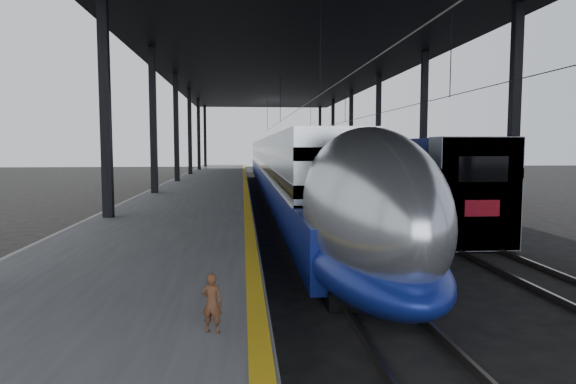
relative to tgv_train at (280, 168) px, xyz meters
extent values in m
plane|color=black|center=(-2.00, -25.24, -1.95)|extent=(160.00, 160.00, 0.00)
cube|color=#4C4C4F|center=(-5.50, -5.24, -1.45)|extent=(6.00, 80.00, 1.00)
cube|color=gold|center=(-2.70, -5.24, -0.95)|extent=(0.30, 80.00, 0.01)
cube|color=slate|center=(-0.72, -5.24, -1.87)|extent=(0.08, 80.00, 0.16)
cube|color=slate|center=(0.72, -5.24, -1.87)|extent=(0.08, 80.00, 0.16)
cube|color=slate|center=(4.28, -5.24, -1.87)|extent=(0.08, 80.00, 0.16)
cube|color=slate|center=(5.72, -5.24, -1.87)|extent=(0.08, 80.00, 0.16)
cube|color=black|center=(-7.80, -20.24, 2.55)|extent=(0.35, 0.35, 9.00)
cube|color=black|center=(7.60, -20.24, 2.55)|extent=(0.35, 0.35, 9.00)
cube|color=black|center=(-7.80, -10.24, 2.55)|extent=(0.35, 0.35, 9.00)
cube|color=black|center=(7.60, -10.24, 2.55)|extent=(0.35, 0.35, 9.00)
cube|color=black|center=(-7.80, -0.24, 2.55)|extent=(0.35, 0.35, 9.00)
cube|color=black|center=(7.60, -0.24, 2.55)|extent=(0.35, 0.35, 9.00)
cube|color=black|center=(-7.80, 9.76, 2.55)|extent=(0.35, 0.35, 9.00)
cube|color=black|center=(7.60, 9.76, 2.55)|extent=(0.35, 0.35, 9.00)
cube|color=black|center=(-7.80, 19.76, 2.55)|extent=(0.35, 0.35, 9.00)
cube|color=black|center=(7.60, 19.76, 2.55)|extent=(0.35, 0.35, 9.00)
cube|color=black|center=(-7.80, 29.76, 2.55)|extent=(0.35, 0.35, 9.00)
cube|color=black|center=(7.60, 29.76, 2.55)|extent=(0.35, 0.35, 9.00)
cube|color=black|center=(-0.10, -5.24, 7.30)|extent=(18.00, 75.00, 0.45)
cylinder|color=slate|center=(0.00, -5.24, 3.55)|extent=(0.03, 74.00, 0.03)
cylinder|color=slate|center=(5.00, -5.24, 3.55)|extent=(0.03, 74.00, 0.03)
cube|color=#ABADB2|center=(0.00, 4.02, 0.28)|extent=(2.82, 57.00, 3.89)
cube|color=navy|center=(0.00, 2.52, -0.93)|extent=(2.90, 62.00, 1.51)
cube|color=silver|center=(0.00, 4.02, -0.16)|extent=(2.92, 57.00, 0.10)
cube|color=black|center=(0.00, 4.02, 1.40)|extent=(2.86, 57.00, 0.41)
cube|color=black|center=(0.00, 4.02, 0.28)|extent=(2.86, 57.00, 0.41)
ellipsoid|color=#ABADB2|center=(0.00, -27.48, 0.14)|extent=(2.82, 8.40, 3.89)
ellipsoid|color=navy|center=(0.00, -27.48, -0.98)|extent=(2.90, 8.40, 1.65)
ellipsoid|color=black|center=(0.00, -30.08, 0.91)|extent=(1.46, 2.20, 0.87)
cube|color=black|center=(0.00, -27.48, -1.75)|extent=(2.14, 2.60, 0.40)
cube|color=black|center=(0.00, -5.48, -1.75)|extent=(2.14, 2.60, 0.40)
cube|color=navy|center=(5.00, -14.14, 0.04)|extent=(2.79, 18.00, 3.78)
cube|color=gray|center=(5.00, -22.54, 0.04)|extent=(2.84, 1.20, 3.83)
cube|color=black|center=(5.00, -23.16, 0.88)|extent=(1.69, 0.06, 0.85)
cube|color=maroon|center=(5.00, -23.16, -0.41)|extent=(1.19, 0.06, 0.55)
cube|color=gray|center=(5.00, 4.86, 0.04)|extent=(2.79, 18.00, 3.78)
cube|color=gray|center=(5.00, 23.86, 0.04)|extent=(2.79, 18.00, 3.78)
cube|color=black|center=(5.00, -20.14, -1.77)|extent=(2.19, 2.40, 0.36)
cube|color=black|center=(5.00, 1.86, -1.77)|extent=(2.19, 2.40, 0.36)
imported|color=#4F2C1A|center=(-3.34, -32.41, -0.53)|extent=(0.35, 0.28, 0.84)
camera|label=1|loc=(-2.90, -39.39, 1.61)|focal=32.00mm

